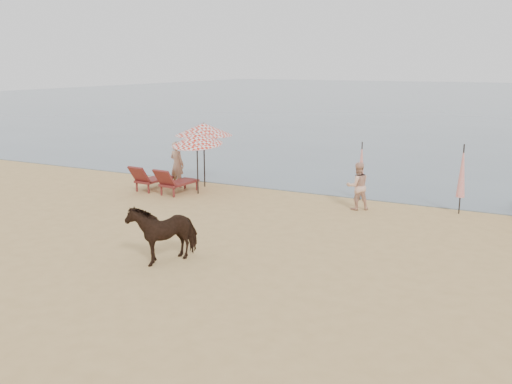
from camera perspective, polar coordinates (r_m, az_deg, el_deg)
ground at (r=13.55m, az=-9.83°, el=-8.73°), size 120.00×120.00×0.00m
sea at (r=90.46m, az=22.56°, el=8.70°), size 160.00×140.00×0.06m
lounger_cluster_left at (r=22.43m, az=-9.35°, el=1.23°), size 2.15×2.07×0.72m
umbrella_open_left_a at (r=22.95m, az=-5.26°, el=6.27°), size 2.29×2.29×2.61m
umbrella_open_left_b at (r=21.72m, az=-5.93°, el=5.32°), size 1.93×1.97×2.46m
umbrella_closed_left at (r=21.02m, az=10.49°, el=2.72°), size 0.26×0.26×2.16m
umbrella_closed_right at (r=19.95m, az=19.92°, el=1.96°), size 0.29×0.29×2.34m
cow at (r=14.70m, az=-9.23°, el=-3.90°), size 1.42×1.94×1.49m
beachgoer_left at (r=23.26m, az=-7.90°, el=2.76°), size 0.74×0.55×1.85m
beachgoer_right_a at (r=19.76m, az=10.13°, el=0.60°), size 1.01×0.97×1.64m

